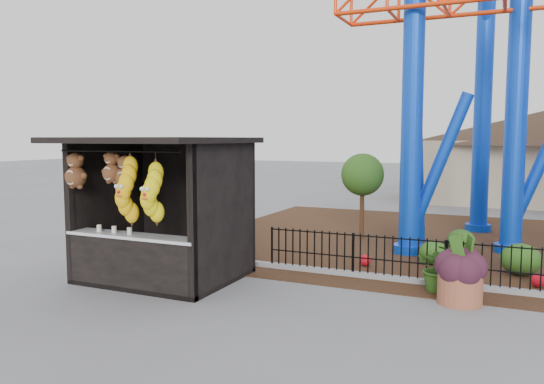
% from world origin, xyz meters
% --- Properties ---
extents(ground, '(120.00, 120.00, 0.00)m').
position_xyz_m(ground, '(0.00, 0.00, 0.00)').
color(ground, slate).
rests_on(ground, ground).
extents(mulch_bed, '(18.00, 12.00, 0.02)m').
position_xyz_m(mulch_bed, '(4.00, 8.00, 0.01)').
color(mulch_bed, '#331E11').
rests_on(mulch_bed, ground).
extents(curb, '(18.00, 0.18, 0.12)m').
position_xyz_m(curb, '(4.00, 3.00, 0.06)').
color(curb, gray).
rests_on(curb, ground).
extents(prize_booth, '(3.50, 3.40, 3.12)m').
position_xyz_m(prize_booth, '(-3.00, 0.92, 1.52)').
color(prize_booth, black).
rests_on(prize_booth, ground).
extents(terracotta_planter, '(0.96, 0.96, 0.59)m').
position_xyz_m(terracotta_planter, '(3.16, 1.94, 0.30)').
color(terracotta_planter, '#9B5338').
rests_on(terracotta_planter, ground).
extents(planter_foliage, '(0.70, 0.70, 0.64)m').
position_xyz_m(planter_foliage, '(3.16, 1.94, 0.91)').
color(planter_foliage, '#331422').
rests_on(planter_foliage, terracotta_planter).
extents(potted_plant, '(1.06, 0.97, 1.01)m').
position_xyz_m(potted_plant, '(2.71, 2.60, 0.50)').
color(potted_plant, '#2C5619').
rests_on(potted_plant, ground).
extents(landscaping, '(9.11, 3.60, 0.71)m').
position_xyz_m(landscaping, '(4.22, 5.36, 0.31)').
color(landscaping, '#274D16').
rests_on(landscaping, mulch_bed).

